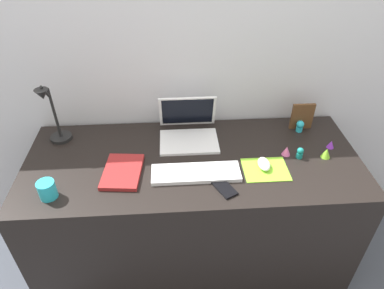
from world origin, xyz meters
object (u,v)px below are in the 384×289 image
object	(u,v)px
desk_lamp	(53,117)
notebook_pad	(122,172)
laptop	(188,128)
toy_figurine_cyan	(300,126)
toy_figurine_pink	(286,151)
toy_figurine_purple	(331,144)
mouse	(264,164)
picture_frame	(302,116)
cell_phone	(224,188)
toy_figurine_lime	(326,153)
coffee_mug	(47,190)
keyboard	(196,173)
toy_figurine_teal	(300,153)

from	to	relation	value
desk_lamp	notebook_pad	xyz separation A→B (m)	(0.35, -0.26, -0.15)
laptop	toy_figurine_cyan	world-z (taller)	laptop
toy_figurine_pink	toy_figurine_purple	size ratio (longest dim) A/B	1.17
desk_lamp	toy_figurine_cyan	xyz separation A→B (m)	(1.27, 0.02, -0.13)
desk_lamp	toy_figurine_purple	distance (m)	1.40
mouse	picture_frame	bearing A→B (deg)	48.79
mouse	cell_phone	size ratio (longest dim) A/B	0.75
mouse	toy_figurine_lime	size ratio (longest dim) A/B	1.90
coffee_mug	toy_figurine_lime	distance (m)	1.30
keyboard	toy_figurine_teal	xyz separation A→B (m)	(0.52, 0.09, 0.02)
coffee_mug	toy_figurine_cyan	xyz separation A→B (m)	(1.23, 0.41, -0.01)
coffee_mug	toy_figurine_teal	bearing A→B (deg)	9.30
picture_frame	toy_figurine_purple	bearing A→B (deg)	-61.49
toy_figurine_cyan	toy_figurine_teal	size ratio (longest dim) A/B	1.12
desk_lamp	toy_figurine_cyan	distance (m)	1.28
desk_lamp	notebook_pad	distance (m)	0.46
desk_lamp	toy_figurine_teal	xyz separation A→B (m)	(1.20, -0.20, -0.13)
cell_phone	coffee_mug	world-z (taller)	coffee_mug
laptop	toy_figurine_cyan	xyz separation A→B (m)	(0.60, 0.01, -0.02)
notebook_pad	coffee_mug	size ratio (longest dim) A/B	2.94
cell_phone	desk_lamp	xyz separation A→B (m)	(-0.80, 0.39, 0.15)
cell_phone	picture_frame	size ratio (longest dim) A/B	0.85
keyboard	picture_frame	xyz separation A→B (m)	(0.60, 0.34, 0.06)
toy_figurine_teal	picture_frame	bearing A→B (deg)	71.65
cell_phone	toy_figurine_cyan	distance (m)	0.63
mouse	toy_figurine_pink	world-z (taller)	toy_figurine_pink
toy_figurine_pink	toy_figurine_purple	distance (m)	0.25
picture_frame	toy_figurine_teal	bearing A→B (deg)	-108.35
cell_phone	notebook_pad	distance (m)	0.48
coffee_mug	keyboard	bearing A→B (deg)	8.68
toy_figurine_pink	keyboard	bearing A→B (deg)	-165.37
coffee_mug	notebook_pad	bearing A→B (deg)	23.38
laptop	cell_phone	bearing A→B (deg)	-71.68
toy_figurine_lime	toy_figurine_purple	size ratio (longest dim) A/B	1.24
laptop	desk_lamp	bearing A→B (deg)	-178.88
picture_frame	toy_figurine_cyan	distance (m)	0.05
toy_figurine_teal	toy_figurine_cyan	bearing A→B (deg)	72.58
picture_frame	desk_lamp	bearing A→B (deg)	-177.72
keyboard	toy_figurine_lime	xyz separation A→B (m)	(0.65, 0.09, 0.02)
cell_phone	keyboard	bearing A→B (deg)	112.35
laptop	toy_figurine_pink	size ratio (longest dim) A/B	6.32
laptop	notebook_pad	world-z (taller)	laptop
keyboard	picture_frame	bearing A→B (deg)	29.90
desk_lamp	mouse	bearing A→B (deg)	-14.59
laptop	desk_lamp	world-z (taller)	desk_lamp
notebook_pad	toy_figurine_purple	world-z (taller)	toy_figurine_purple
toy_figurine_lime	toy_figurine_pink	world-z (taller)	toy_figurine_lime
toy_figurine_teal	toy_figurine_purple	world-z (taller)	toy_figurine_teal
mouse	cell_phone	xyz separation A→B (m)	(-0.21, -0.13, -0.02)
mouse	cell_phone	bearing A→B (deg)	-148.12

